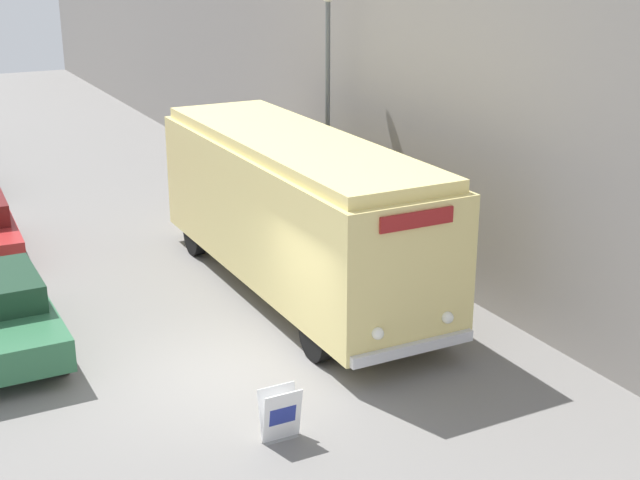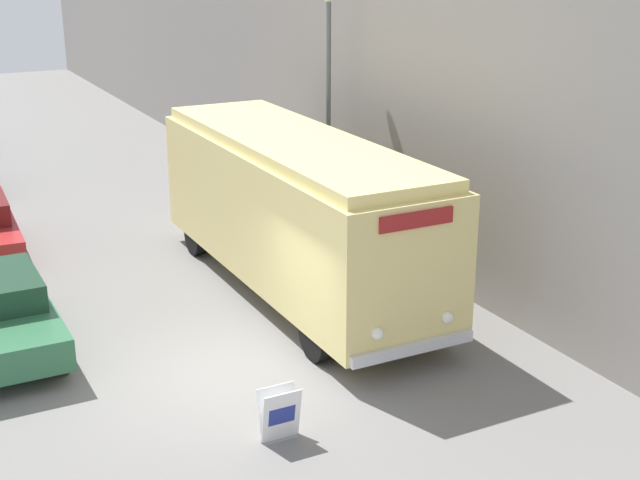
# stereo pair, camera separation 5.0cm
# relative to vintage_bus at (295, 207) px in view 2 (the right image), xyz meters

# --- Properties ---
(ground_plane) EXTENTS (80.00, 80.00, 0.00)m
(ground_plane) POSITION_rel_vintage_bus_xyz_m (-2.90, -3.04, -1.91)
(ground_plane) COLOR slate
(building_wall_right) EXTENTS (0.30, 60.00, 7.25)m
(building_wall_right) POSITION_rel_vintage_bus_xyz_m (3.21, 6.96, 1.71)
(building_wall_right) COLOR gray
(building_wall_right) RESTS_ON ground_plane
(vintage_bus) EXTENTS (2.61, 9.40, 3.43)m
(vintage_bus) POSITION_rel_vintage_bus_xyz_m (0.00, 0.00, 0.00)
(vintage_bus) COLOR black
(vintage_bus) RESTS_ON ground_plane
(sign_board) EXTENTS (0.63, 0.32, 0.86)m
(sign_board) POSITION_rel_vintage_bus_xyz_m (-2.90, -5.40, -1.50)
(sign_board) COLOR gray
(sign_board) RESTS_ON ground_plane
(streetlamp) EXTENTS (0.36, 0.36, 6.27)m
(streetlamp) POSITION_rel_vintage_bus_xyz_m (2.34, 2.92, 2.16)
(streetlamp) COLOR #595E60
(streetlamp) RESTS_ON ground_plane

